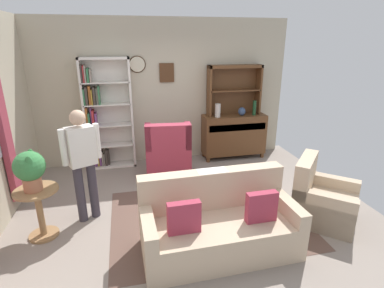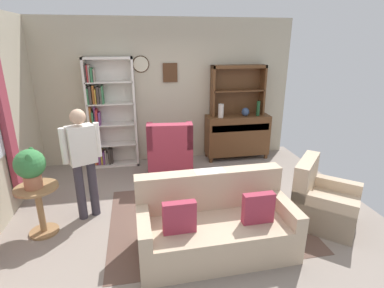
{
  "view_description": "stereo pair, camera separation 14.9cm",
  "coord_description": "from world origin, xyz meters",
  "px_view_note": "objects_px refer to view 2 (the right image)",
  "views": [
    {
      "loc": [
        -0.82,
        -3.84,
        2.39
      ],
      "look_at": [
        0.1,
        0.2,
        0.95
      ],
      "focal_mm": 28.15,
      "sensor_mm": 36.0,
      "label": 1
    },
    {
      "loc": [
        -0.67,
        -3.87,
        2.39
      ],
      "look_at": [
        0.1,
        0.2,
        0.95
      ],
      "focal_mm": 28.15,
      "sensor_mm": 36.0,
      "label": 2
    }
  ],
  "objects_px": {
    "vase_round": "(245,112)",
    "plant_stand": "(39,205)",
    "bookshelf": "(108,114)",
    "person_reading": "(83,157)",
    "couch_floral": "(215,226)",
    "sideboard": "(237,135)",
    "coffee_table": "(222,192)",
    "bottle_wine": "(258,108)",
    "vase_tall": "(221,111)",
    "armchair_floral": "(322,203)",
    "wingback_chair": "(170,157)",
    "book_stack": "(234,188)",
    "potted_plant_large": "(30,166)",
    "sideboard_hutch": "(238,83)"
  },
  "relations": [
    {
      "from": "vase_round",
      "to": "plant_stand",
      "type": "bearing_deg",
      "value": -149.74
    },
    {
      "from": "bookshelf",
      "to": "person_reading",
      "type": "bearing_deg",
      "value": -96.16
    },
    {
      "from": "couch_floral",
      "to": "sideboard",
      "type": "bearing_deg",
      "value": 66.52
    },
    {
      "from": "bookshelf",
      "to": "coffee_table",
      "type": "relative_size",
      "value": 2.62
    },
    {
      "from": "bookshelf",
      "to": "plant_stand",
      "type": "distance_m",
      "value": 2.38
    },
    {
      "from": "vase_round",
      "to": "bottle_wine",
      "type": "relative_size",
      "value": 0.56
    },
    {
      "from": "vase_tall",
      "to": "coffee_table",
      "type": "relative_size",
      "value": 0.34
    },
    {
      "from": "vase_round",
      "to": "bottle_wine",
      "type": "distance_m",
      "value": 0.27
    },
    {
      "from": "vase_tall",
      "to": "armchair_floral",
      "type": "relative_size",
      "value": 0.25
    },
    {
      "from": "vase_round",
      "to": "wingback_chair",
      "type": "bearing_deg",
      "value": -159.42
    },
    {
      "from": "sideboard",
      "to": "person_reading",
      "type": "height_order",
      "value": "person_reading"
    },
    {
      "from": "sideboard",
      "to": "book_stack",
      "type": "height_order",
      "value": "sideboard"
    },
    {
      "from": "sideboard",
      "to": "potted_plant_large",
      "type": "xyz_separation_m",
      "value": [
        -3.34,
        -2.1,
        0.45
      ]
    },
    {
      "from": "bookshelf",
      "to": "plant_stand",
      "type": "height_order",
      "value": "bookshelf"
    },
    {
      "from": "plant_stand",
      "to": "coffee_table",
      "type": "height_order",
      "value": "plant_stand"
    },
    {
      "from": "sideboard",
      "to": "coffee_table",
      "type": "bearing_deg",
      "value": -113.74
    },
    {
      "from": "vase_tall",
      "to": "potted_plant_large",
      "type": "distance_m",
      "value": 3.58
    },
    {
      "from": "bottle_wine",
      "to": "potted_plant_large",
      "type": "bearing_deg",
      "value": -151.69
    },
    {
      "from": "vase_tall",
      "to": "vase_round",
      "type": "distance_m",
      "value": 0.52
    },
    {
      "from": "potted_plant_large",
      "to": "coffee_table",
      "type": "bearing_deg",
      "value": 0.29
    },
    {
      "from": "bottle_wine",
      "to": "potted_plant_large",
      "type": "height_order",
      "value": "bottle_wine"
    },
    {
      "from": "person_reading",
      "to": "couch_floral",
      "type": "bearing_deg",
      "value": -33.01
    },
    {
      "from": "bottle_wine",
      "to": "plant_stand",
      "type": "height_order",
      "value": "bottle_wine"
    },
    {
      "from": "couch_floral",
      "to": "wingback_chair",
      "type": "relative_size",
      "value": 1.73
    },
    {
      "from": "coffee_table",
      "to": "vase_round",
      "type": "bearing_deg",
      "value": 62.58
    },
    {
      "from": "person_reading",
      "to": "wingback_chair",
      "type": "bearing_deg",
      "value": 40.45
    },
    {
      "from": "vase_tall",
      "to": "coffee_table",
      "type": "height_order",
      "value": "vase_tall"
    },
    {
      "from": "couch_floral",
      "to": "potted_plant_large",
      "type": "height_order",
      "value": "potted_plant_large"
    },
    {
      "from": "coffee_table",
      "to": "book_stack",
      "type": "relative_size",
      "value": 4.12
    },
    {
      "from": "sideboard_hutch",
      "to": "couch_floral",
      "type": "xyz_separation_m",
      "value": [
        -1.22,
        -2.91,
        -1.25
      ]
    },
    {
      "from": "bookshelf",
      "to": "sideboard_hutch",
      "type": "distance_m",
      "value": 2.64
    },
    {
      "from": "bottle_wine",
      "to": "couch_floral",
      "type": "xyz_separation_m",
      "value": [
        -1.61,
        -2.71,
        -0.76
      ]
    },
    {
      "from": "book_stack",
      "to": "wingback_chair",
      "type": "bearing_deg",
      "value": 115.43
    },
    {
      "from": "person_reading",
      "to": "book_stack",
      "type": "xyz_separation_m",
      "value": [
        2.01,
        -0.39,
        -0.46
      ]
    },
    {
      "from": "wingback_chair",
      "to": "plant_stand",
      "type": "bearing_deg",
      "value": -142.5
    },
    {
      "from": "bottle_wine",
      "to": "armchair_floral",
      "type": "xyz_separation_m",
      "value": [
        -0.03,
        -2.45,
        -0.78
      ]
    },
    {
      "from": "sideboard_hutch",
      "to": "armchair_floral",
      "type": "xyz_separation_m",
      "value": [
        0.36,
        -2.64,
        -1.27
      ]
    },
    {
      "from": "vase_tall",
      "to": "coffee_table",
      "type": "xyz_separation_m",
      "value": [
        -0.53,
        -2.01,
        -0.7
      ]
    },
    {
      "from": "vase_round",
      "to": "person_reading",
      "type": "bearing_deg",
      "value": -149.57
    },
    {
      "from": "couch_floral",
      "to": "book_stack",
      "type": "xyz_separation_m",
      "value": [
        0.44,
        0.63,
        0.13
      ]
    },
    {
      "from": "vase_tall",
      "to": "plant_stand",
      "type": "xyz_separation_m",
      "value": [
        -2.94,
        -2.0,
        -0.64
      ]
    },
    {
      "from": "sideboard",
      "to": "wingback_chair",
      "type": "height_order",
      "value": "wingback_chair"
    },
    {
      "from": "sideboard",
      "to": "wingback_chair",
      "type": "xyz_separation_m",
      "value": [
        -1.49,
        -0.68,
        -0.13
      ]
    },
    {
      "from": "wingback_chair",
      "to": "potted_plant_large",
      "type": "relative_size",
      "value": 2.11
    },
    {
      "from": "bookshelf",
      "to": "armchair_floral",
      "type": "relative_size",
      "value": 1.94
    },
    {
      "from": "book_stack",
      "to": "plant_stand",
      "type": "bearing_deg",
      "value": 177.96
    },
    {
      "from": "wingback_chair",
      "to": "plant_stand",
      "type": "height_order",
      "value": "wingback_chair"
    },
    {
      "from": "vase_round",
      "to": "book_stack",
      "type": "height_order",
      "value": "vase_round"
    },
    {
      "from": "couch_floral",
      "to": "coffee_table",
      "type": "xyz_separation_m",
      "value": [
        0.3,
        0.72,
        0.04
      ]
    },
    {
      "from": "wingback_chair",
      "to": "book_stack",
      "type": "distance_m",
      "value": 1.66
    }
  ]
}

